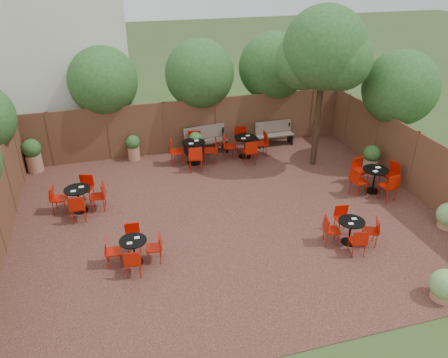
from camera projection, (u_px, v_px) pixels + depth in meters
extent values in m
plane|color=#354F23|center=(229.00, 217.00, 12.70)|extent=(80.00, 80.00, 0.00)
cube|color=#331814|center=(229.00, 217.00, 12.69)|extent=(12.00, 10.00, 0.02)
cube|color=#52311E|center=(191.00, 126.00, 16.49)|extent=(12.00, 0.08, 2.00)
cube|color=#52311E|center=(413.00, 162.00, 13.69)|extent=(0.08, 10.00, 2.00)
cube|color=silver|center=(56.00, 36.00, 16.56)|extent=(5.00, 4.00, 8.00)
sphere|color=#21501A|center=(103.00, 81.00, 15.55)|extent=(2.46, 2.46, 2.46)
sphere|color=#21501A|center=(199.00, 74.00, 16.30)|extent=(2.58, 2.58, 2.58)
sphere|color=#21501A|center=(273.00, 67.00, 17.18)|extent=(2.69, 2.69, 2.69)
sphere|color=#21501A|center=(400.00, 88.00, 14.71)|extent=(2.53, 2.53, 2.53)
cylinder|color=black|center=(319.00, 106.00, 14.82)|extent=(0.25, 0.25, 4.30)
sphere|color=#21501A|center=(325.00, 48.00, 13.92)|extent=(2.71, 2.71, 2.71)
sphere|color=#21501A|center=(304.00, 61.00, 14.36)|extent=(1.89, 1.89, 1.89)
sphere|color=#21501A|center=(341.00, 60.00, 13.82)|extent=(1.98, 1.98, 1.98)
cube|color=brown|center=(206.00, 141.00, 16.45)|extent=(1.67, 0.68, 0.05)
cube|color=brown|center=(204.00, 132.00, 16.50)|extent=(1.63, 0.32, 0.49)
cube|color=black|center=(187.00, 150.00, 16.39)|extent=(0.12, 0.49, 0.43)
cube|color=black|center=(225.00, 145.00, 16.75)|extent=(0.12, 0.49, 0.43)
cube|color=brown|center=(275.00, 135.00, 17.14)|extent=(1.50, 0.47, 0.05)
cube|color=brown|center=(273.00, 127.00, 17.19)|extent=(1.49, 0.13, 0.45)
cube|color=black|center=(258.00, 142.00, 17.09)|extent=(0.07, 0.45, 0.40)
cube|color=black|center=(290.00, 138.00, 17.41)|extent=(0.07, 0.45, 0.40)
cylinder|color=black|center=(372.00, 191.00, 14.01)|extent=(0.46, 0.46, 0.03)
cylinder|color=black|center=(374.00, 180.00, 13.84)|extent=(0.05, 0.05, 0.74)
cylinder|color=black|center=(376.00, 170.00, 13.66)|extent=(0.80, 0.80, 0.03)
cube|color=white|center=(378.00, 167.00, 13.75)|extent=(0.17, 0.13, 0.02)
cube|color=white|center=(375.00, 171.00, 13.52)|extent=(0.17, 0.13, 0.02)
cylinder|color=black|center=(245.00, 156.00, 16.34)|extent=(0.47, 0.47, 0.03)
cylinder|color=black|center=(245.00, 147.00, 16.16)|extent=(0.05, 0.05, 0.75)
cylinder|color=black|center=(245.00, 137.00, 15.98)|extent=(0.81, 0.81, 0.03)
cube|color=white|center=(248.00, 136.00, 16.08)|extent=(0.17, 0.13, 0.02)
cube|color=white|center=(244.00, 138.00, 15.84)|extent=(0.17, 0.13, 0.02)
cylinder|color=black|center=(349.00, 242.00, 11.57)|extent=(0.40, 0.40, 0.03)
cylinder|color=black|center=(350.00, 232.00, 11.42)|extent=(0.05, 0.05, 0.63)
cylinder|color=black|center=(352.00, 221.00, 11.27)|extent=(0.68, 0.68, 0.03)
cube|color=white|center=(354.00, 219.00, 11.35)|extent=(0.14, 0.12, 0.01)
cube|color=white|center=(351.00, 224.00, 11.14)|extent=(0.14, 0.12, 0.01)
cylinder|color=black|center=(135.00, 261.00, 10.84)|extent=(0.39, 0.39, 0.03)
cylinder|color=black|center=(134.00, 251.00, 10.70)|extent=(0.04, 0.04, 0.62)
cylinder|color=black|center=(133.00, 241.00, 10.55)|extent=(0.67, 0.67, 0.03)
cube|color=white|center=(137.00, 238.00, 10.63)|extent=(0.12, 0.09, 0.01)
cube|color=white|center=(129.00, 243.00, 10.43)|extent=(0.12, 0.09, 0.01)
cylinder|color=black|center=(81.00, 210.00, 12.97)|extent=(0.44, 0.44, 0.03)
cylinder|color=black|center=(79.00, 200.00, 12.80)|extent=(0.05, 0.05, 0.70)
cylinder|color=black|center=(77.00, 189.00, 12.64)|extent=(0.76, 0.76, 0.03)
cube|color=white|center=(81.00, 187.00, 12.72)|extent=(0.16, 0.12, 0.01)
cube|color=white|center=(73.00, 191.00, 12.50)|extent=(0.16, 0.12, 0.01)
cylinder|color=black|center=(194.00, 162.00, 15.87)|extent=(0.48, 0.48, 0.03)
cylinder|color=black|center=(194.00, 153.00, 15.69)|extent=(0.06, 0.06, 0.77)
cylinder|color=black|center=(193.00, 142.00, 15.50)|extent=(0.84, 0.84, 0.03)
cube|color=white|center=(196.00, 141.00, 15.60)|extent=(0.18, 0.14, 0.02)
cube|color=white|center=(191.00, 144.00, 15.35)|extent=(0.18, 0.14, 0.02)
cylinder|color=#A17050|center=(134.00, 153.00, 16.03)|extent=(0.43, 0.43, 0.49)
sphere|color=#21501A|center=(133.00, 142.00, 15.83)|extent=(0.52, 0.52, 0.52)
cylinder|color=#A17050|center=(196.00, 151.00, 16.23)|extent=(0.44, 0.44, 0.51)
sphere|color=#21501A|center=(195.00, 139.00, 16.02)|extent=(0.53, 0.53, 0.53)
cylinder|color=#A17050|center=(35.00, 163.00, 15.18)|extent=(0.54, 0.54, 0.62)
sphere|color=#21501A|center=(31.00, 148.00, 14.92)|extent=(0.64, 0.64, 0.64)
cylinder|color=#A17050|center=(370.00, 166.00, 15.00)|extent=(0.48, 0.48, 0.54)
sphere|color=#21501A|center=(372.00, 153.00, 14.78)|extent=(0.57, 0.57, 0.57)
cylinder|color=#A17050|center=(442.00, 294.00, 9.68)|extent=(0.49, 0.49, 0.22)
sphere|color=#6D9C51|center=(445.00, 284.00, 9.55)|extent=(0.67, 0.67, 0.67)
cylinder|color=#A17050|center=(447.00, 223.00, 12.18)|extent=(0.49, 0.49, 0.22)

